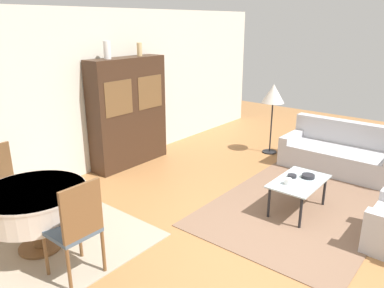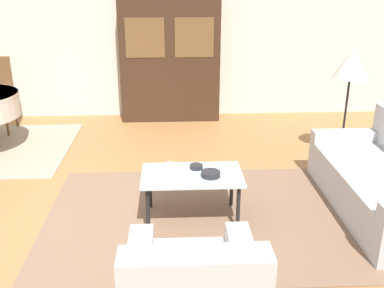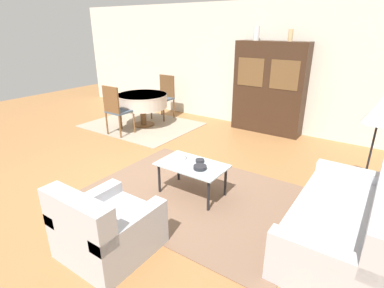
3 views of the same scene
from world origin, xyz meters
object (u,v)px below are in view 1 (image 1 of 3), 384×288
object	(u,v)px
bowl	(308,176)
coffee_table	(299,184)
vase_tall	(107,50)
dining_table	(34,202)
dining_chair_near	(77,225)
vase_short	(139,49)
display_cabinet	(128,112)
floor_lamp	(273,96)
dining_chair_far	(0,183)
couch	(341,154)
cup	(288,181)
bowl_small	(292,176)

from	to	relation	value
bowl	coffee_table	bearing A→B (deg)	161.27
vase_tall	coffee_table	bearing A→B (deg)	-79.92
dining_table	dining_chair_near	world-z (taller)	dining_chair_near
vase_short	bowl	bearing A→B (deg)	-89.64
vase_tall	dining_chair_near	bearing A→B (deg)	-136.36
coffee_table	display_cabinet	world-z (taller)	display_cabinet
coffee_table	floor_lamp	size ratio (longest dim) A/B	0.67
coffee_table	dining_table	xyz separation A→B (m)	(-2.69, 1.91, 0.18)
dining_chair_far	bowl	size ratio (longest dim) A/B	6.01
couch	coffee_table	xyz separation A→B (m)	(-1.91, -0.06, 0.12)
dining_chair_far	bowl	world-z (taller)	dining_chair_far
vase_tall	couch	bearing A→B (deg)	-51.37
cup	vase_tall	distance (m)	3.47
dining_chair_near	floor_lamp	world-z (taller)	floor_lamp
floor_lamp	dining_chair_far	bearing A→B (deg)	164.73
vase_short	dining_chair_far	bearing A→B (deg)	-171.13
couch	cup	distance (m)	2.12
bowl_small	vase_tall	xyz separation A→B (m)	(-0.61, 3.02, 1.57)
floor_lamp	bowl_small	size ratio (longest dim) A/B	11.14
display_cabinet	bowl_small	xyz separation A→B (m)	(0.23, -3.02, -0.48)
couch	display_cabinet	distance (m)	3.79
dining_table	bowl_small	distance (m)	3.27
floor_lamp	bowl	xyz separation A→B (m)	(-1.78, -1.49, -0.66)
coffee_table	cup	bearing A→B (deg)	161.59
coffee_table	bowl	world-z (taller)	bowl
coffee_table	display_cabinet	size ratio (longest dim) A/B	0.48
coffee_table	cup	world-z (taller)	cup
cup	display_cabinet	bearing A→B (deg)	89.68
coffee_table	dining_chair_far	size ratio (longest dim) A/B	0.87
cup	vase_tall	xyz separation A→B (m)	(-0.36, 3.08, 1.55)
dining_chair_far	bowl_small	distance (m)	3.77
couch	dining_chair_near	world-z (taller)	dining_chair_near
dining_chair_near	floor_lamp	distance (m)	4.68
vase_tall	vase_short	world-z (taller)	vase_tall
dining_chair_far	vase_tall	size ratio (longest dim) A/B	3.74
bowl	bowl_small	xyz separation A→B (m)	(-0.12, 0.18, -0.00)
dining_chair_far	floor_lamp	size ratio (longest dim) A/B	0.77
floor_lamp	bowl	distance (m)	2.41
dining_table	vase_tall	world-z (taller)	vase_tall
dining_table	vase_tall	distance (m)	2.87
dining_table	bowl_small	bearing A→B (deg)	-33.07
dining_chair_near	couch	bearing A→B (deg)	-12.84
floor_lamp	vase_tall	size ratio (longest dim) A/B	4.86
bowl_small	dining_table	bearing A→B (deg)	146.93
couch	bowl	distance (m)	1.76
floor_lamp	cup	bearing A→B (deg)	-147.40
dining_chair_near	vase_tall	world-z (taller)	vase_tall
floor_lamp	dining_table	bearing A→B (deg)	174.22
dining_table	cup	bearing A→B (deg)	-36.44
display_cabinet	dining_chair_near	world-z (taller)	display_cabinet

